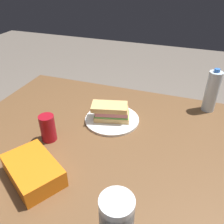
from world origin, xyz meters
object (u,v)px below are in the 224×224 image
chip_bag (33,170)px  water_bottle_tall (212,91)px  soda_can_red (48,128)px  paper_plate (112,119)px  sandwich (111,112)px  dining_table (113,161)px

chip_bag → water_bottle_tall: water_bottle_tall is taller
soda_can_red → water_bottle_tall: 0.83m
paper_plate → sandwich: sandwich is taller
paper_plate → water_bottle_tall: bearing=-149.2°
dining_table → chip_bag: (0.21, 0.26, 0.12)m
dining_table → water_bottle_tall: (-0.38, -0.44, 0.20)m
dining_table → paper_plate: (0.07, -0.18, 0.09)m
dining_table → paper_plate: bearing=-69.2°
paper_plate → sandwich: 0.05m
paper_plate → soda_can_red: (0.21, 0.23, 0.05)m
soda_can_red → water_bottle_tall: bearing=-143.1°
paper_plate → soda_can_red: 0.32m
paper_plate → sandwich: bearing=40.9°
chip_bag → sandwich: bearing=-77.1°
soda_can_red → water_bottle_tall: water_bottle_tall is taller
dining_table → soda_can_red: size_ratio=11.90×
sandwich → chip_bag: size_ratio=0.86×
paper_plate → chip_bag: bearing=71.6°
soda_can_red → water_bottle_tall: size_ratio=0.53×
water_bottle_tall → dining_table: bearing=49.5°
dining_table → chip_bag: chip_bag is taller
paper_plate → sandwich: size_ratio=1.35×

